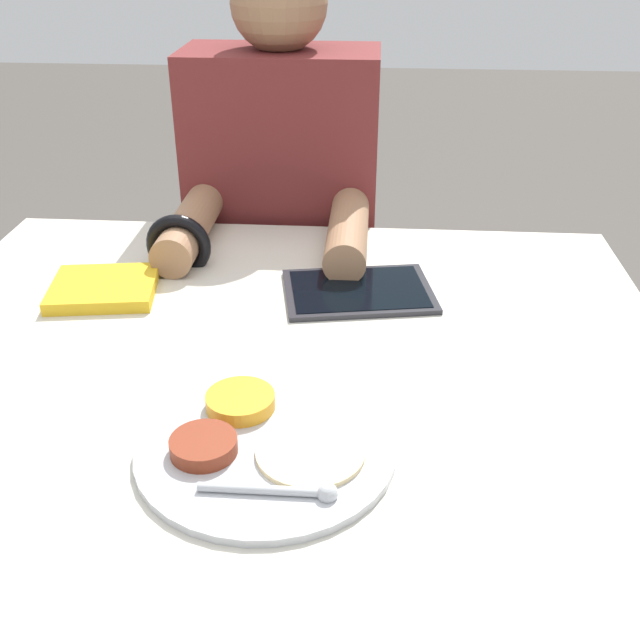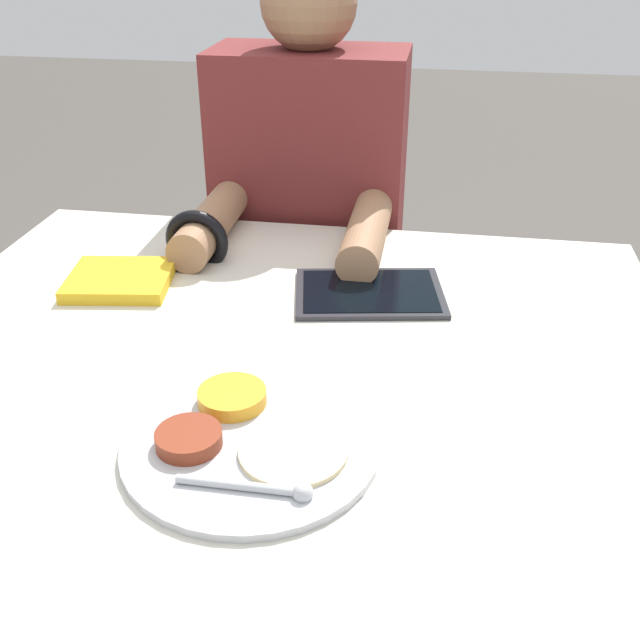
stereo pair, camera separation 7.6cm
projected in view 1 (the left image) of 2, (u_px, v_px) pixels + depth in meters
The scene contains 5 objects.
dining_table at pixel (280, 567), 1.16m from camera, with size 1.10×1.01×0.72m.
thali_tray at pixel (262, 443), 0.83m from camera, with size 0.29×0.29×0.03m.
red_notebook at pixel (104, 289), 1.17m from camera, with size 0.18×0.16×0.02m.
tablet_device at pixel (358, 291), 1.17m from camera, with size 0.25×0.20×0.01m.
person_diner at pixel (285, 276), 1.60m from camera, with size 0.38×0.48×1.19m.
Camera 1 is at (0.12, -0.82, 1.26)m, focal length 42.00 mm.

